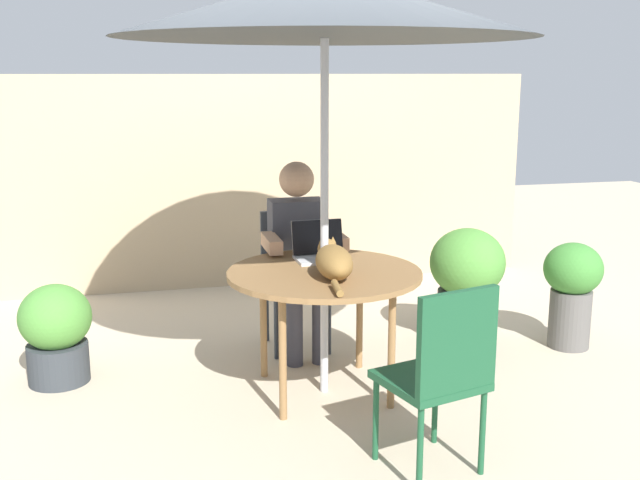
% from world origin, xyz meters
% --- Properties ---
extents(ground_plane, '(14.00, 14.00, 0.00)m').
position_xyz_m(ground_plane, '(0.00, 0.00, 0.00)').
color(ground_plane, '#BCAD93').
extents(fence_back, '(4.69, 0.08, 1.74)m').
position_xyz_m(fence_back, '(0.00, 2.32, 0.87)').
color(fence_back, tan).
rests_on(fence_back, ground).
extents(patio_table, '(1.06, 1.06, 0.70)m').
position_xyz_m(patio_table, '(0.00, 0.00, 0.65)').
color(patio_table, olive).
rests_on(patio_table, ground).
extents(patio_umbrella, '(2.16, 2.16, 2.25)m').
position_xyz_m(patio_umbrella, '(0.00, 0.00, 2.08)').
color(patio_umbrella, '#B7B7BC').
rests_on(patio_umbrella, ground).
extents(chair_occupied, '(0.40, 0.40, 0.88)m').
position_xyz_m(chair_occupied, '(0.00, 0.81, 0.51)').
color(chair_occupied, '#33383F').
rests_on(chair_occupied, ground).
extents(chair_empty, '(0.49, 0.49, 0.88)m').
position_xyz_m(chair_empty, '(0.27, -1.00, 0.51)').
color(chair_empty, '#194C2D').
rests_on(chair_empty, ground).
extents(person_seated, '(0.48, 0.48, 1.22)m').
position_xyz_m(person_seated, '(0.00, 0.65, 0.68)').
color(person_seated, '#3F3F47').
rests_on(person_seated, ground).
extents(laptop, '(0.31, 0.26, 0.21)m').
position_xyz_m(laptop, '(0.04, 0.28, 0.76)').
color(laptop, silver).
rests_on(laptop, patio_table).
extents(cat, '(0.23, 0.65, 0.17)m').
position_xyz_m(cat, '(0.02, -0.13, 0.78)').
color(cat, olive).
rests_on(cat, patio_table).
extents(potted_plant_near_fence, '(0.37, 0.37, 0.69)m').
position_xyz_m(potted_plant_near_fence, '(1.73, 0.31, 0.40)').
color(potted_plant_near_fence, '#595654').
rests_on(potted_plant_near_fence, ground).
extents(potted_plant_by_chair, '(0.41, 0.41, 0.58)m').
position_xyz_m(potted_plant_by_chair, '(-1.46, 0.50, 0.31)').
color(potted_plant_by_chair, '#33383D').
rests_on(potted_plant_by_chair, ground).
extents(potted_plant_corner, '(0.49, 0.49, 0.77)m').
position_xyz_m(potted_plant_corner, '(1.09, 0.53, 0.43)').
color(potted_plant_corner, '#33383D').
rests_on(potted_plant_corner, ground).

